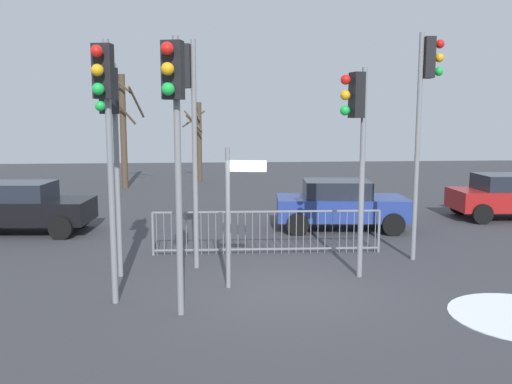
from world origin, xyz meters
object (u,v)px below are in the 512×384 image
(traffic_light_foreground_left, at_px, (425,96))
(car_black_mid, at_px, (22,207))
(traffic_light_rear_left, at_px, (174,114))
(traffic_light_mid_right, at_px, (357,125))
(bare_tree_left, at_px, (199,139))
(traffic_light_foreground_right, at_px, (187,104))
(direction_sign_post, at_px, (231,210))
(car_red_near, at_px, (510,196))
(car_blue_far, at_px, (340,204))
(bare_tree_centre, at_px, (124,129))
(traffic_light_rear_right, at_px, (105,113))
(traffic_light_mid_left, at_px, (110,122))

(traffic_light_foreground_left, relative_size, car_black_mid, 1.32)
(traffic_light_rear_left, relative_size, traffic_light_mid_right, 1.07)
(bare_tree_left, bearing_deg, traffic_light_foreground_right, -89.59)
(direction_sign_post, bearing_deg, car_black_mid, 146.44)
(direction_sign_post, relative_size, car_black_mid, 0.70)
(car_red_near, bearing_deg, car_black_mid, -173.91)
(traffic_light_mid_right, relative_size, car_blue_far, 1.09)
(traffic_light_mid_right, bearing_deg, traffic_light_foreground_left, -68.73)
(traffic_light_foreground_left, distance_m, car_red_near, 7.47)
(direction_sign_post, height_order, car_blue_far, direction_sign_post)
(traffic_light_rear_left, bearing_deg, car_black_mid, -41.12)
(direction_sign_post, xyz_separation_m, car_blue_far, (3.43, 5.25, -0.78))
(traffic_light_rear_left, distance_m, traffic_light_foreground_left, 6.30)
(bare_tree_centre, bearing_deg, car_blue_far, -52.21)
(direction_sign_post, bearing_deg, car_red_near, 44.39)
(traffic_light_rear_left, xyz_separation_m, traffic_light_foreground_left, (5.41, 3.22, 0.42))
(bare_tree_left, bearing_deg, car_blue_far, -70.37)
(car_black_mid, xyz_separation_m, bare_tree_left, (4.83, 12.07, 1.44))
(car_blue_far, bearing_deg, traffic_light_rear_right, -126.99)
(traffic_light_foreground_left, relative_size, direction_sign_post, 1.89)
(traffic_light_foreground_left, distance_m, bare_tree_left, 16.87)
(traffic_light_foreground_right, bearing_deg, bare_tree_left, 7.97)
(traffic_light_rear_right, bearing_deg, bare_tree_centre, -71.79)
(traffic_light_rear_left, xyz_separation_m, traffic_light_foreground_right, (0.09, 2.99, 0.24))
(traffic_light_foreground_left, distance_m, car_black_mid, 11.36)
(bare_tree_left, bearing_deg, traffic_light_mid_right, -78.37)
(traffic_light_foreground_left, relative_size, bare_tree_left, 1.26)
(traffic_light_foreground_right, distance_m, traffic_light_foreground_left, 5.32)
(car_blue_far, xyz_separation_m, car_red_near, (5.98, 1.18, 0.00))
(traffic_light_rear_left, height_order, traffic_light_rear_right, traffic_light_rear_right)
(traffic_light_rear_left, relative_size, car_red_near, 1.18)
(traffic_light_mid_right, bearing_deg, traffic_light_rear_right, 93.81)
(car_black_mid, xyz_separation_m, bare_tree_centre, (1.42, 9.80, 2.02))
(traffic_light_mid_left, height_order, bare_tree_centre, bare_tree_centre)
(car_blue_far, relative_size, car_red_near, 1.02)
(traffic_light_foreground_right, relative_size, traffic_light_mid_right, 1.15)
(traffic_light_mid_right, height_order, traffic_light_foreground_left, traffic_light_foreground_left)
(traffic_light_foreground_right, height_order, car_black_mid, traffic_light_foreground_right)
(car_red_near, bearing_deg, traffic_light_mid_left, -151.88)
(traffic_light_mid_right, bearing_deg, car_blue_far, -22.20)
(car_blue_far, height_order, car_black_mid, same)
(car_red_near, bearing_deg, traffic_light_mid_right, -136.34)
(traffic_light_foreground_right, bearing_deg, car_blue_far, -41.22)
(traffic_light_rear_right, bearing_deg, car_blue_far, -122.27)
(traffic_light_mid_left, relative_size, car_black_mid, 1.12)
(car_black_mid, relative_size, bare_tree_left, 0.95)
(traffic_light_foreground_left, bearing_deg, car_red_near, 135.01)
(traffic_light_foreground_right, bearing_deg, traffic_light_mid_left, 120.78)
(traffic_light_mid_right, xyz_separation_m, traffic_light_foreground_left, (1.90, 1.24, 0.63))
(traffic_light_foreground_right, relative_size, bare_tree_centre, 0.93)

